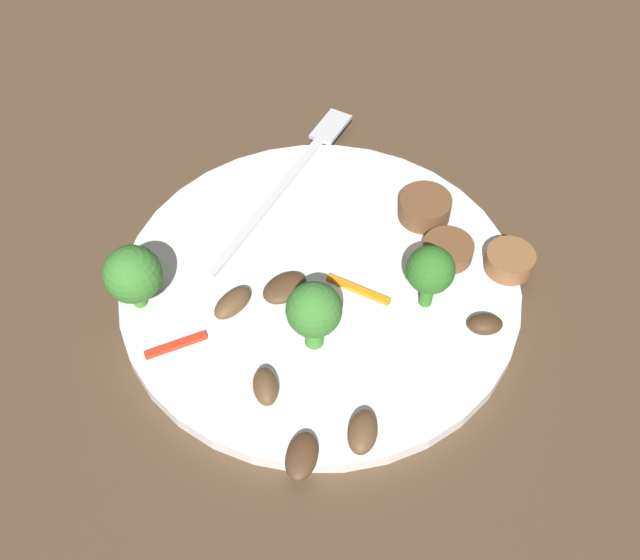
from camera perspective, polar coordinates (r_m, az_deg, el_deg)
The scene contains 17 objects.
ground_plane at distance 0.51m, azimuth 0.00°, elevation -0.71°, with size 1.40×1.40×0.00m, color #4C3826.
plate at distance 0.50m, azimuth 0.00°, elevation -0.36°, with size 0.25×0.25×0.01m, color white.
fork at distance 0.56m, azimuth -2.05°, elevation 7.59°, with size 0.18×0.05×0.00m.
broccoli_floret_0 at distance 0.47m, azimuth 7.96°, elevation 0.64°, with size 0.03×0.03×0.05m.
broccoli_floret_1 at distance 0.45m, azimuth -0.44°, elevation -2.27°, with size 0.03×0.03×0.05m.
broccoli_floret_2 at distance 0.48m, azimuth -13.35°, elevation 0.37°, with size 0.04×0.04×0.05m.
sausage_slice_0 at distance 0.51m, azimuth 9.19°, elevation 2.15°, with size 0.03×0.03×0.01m, color brown.
sausage_slice_1 at distance 0.51m, azimuth 13.51°, elevation 1.36°, with size 0.03×0.03×0.01m, color brown.
sausage_slice_2 at distance 0.53m, azimuth 7.56°, elevation 5.21°, with size 0.04×0.04×0.02m, color brown.
mushroom_0 at distance 0.48m, azimuth -6.33°, elevation -1.64°, with size 0.03×0.02×0.01m, color brown.
mushroom_1 at distance 0.43m, azimuth 3.09°, elevation -10.88°, with size 0.03×0.02×0.01m, color brown.
mushroom_2 at distance 0.48m, azimuth 11.81°, elevation -3.13°, with size 0.02×0.01×0.01m, color #422B19.
mushroom_3 at distance 0.43m, azimuth -1.32°, elevation -12.58°, with size 0.03×0.02×0.01m, color #4C331E.
mushroom_4 at distance 0.49m, azimuth -2.54°, elevation -0.56°, with size 0.03×0.02×0.01m, color #4C331E.
mushroom_5 at distance 0.45m, azimuth -3.96°, elevation -7.67°, with size 0.02×0.01×0.01m, color brown.
pepper_strip_0 at distance 0.48m, azimuth -10.36°, elevation -4.65°, with size 0.04×0.00×0.00m, color red.
pepper_strip_1 at distance 0.49m, azimuth 2.77°, elevation -0.70°, with size 0.04×0.00×0.00m, color orange.
Camera 1 is at (-0.24, -0.20, 0.40)m, focal length 44.40 mm.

